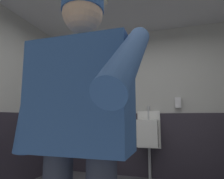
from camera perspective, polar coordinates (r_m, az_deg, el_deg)
The scene contains 6 objects.
wall_back at distance 3.74m, azimuth 9.89°, elevation -3.37°, with size 4.30×0.12×2.67m, color #B2B2AD.
wainscot_band_back at distance 3.68m, azimuth 10.04°, elevation -15.47°, with size 3.70×0.03×1.11m, color #2D2833.
downlight_far at distance 3.05m, azimuth -2.62°, elevation 24.04°, with size 0.14×0.14×0.03m, color white.
urinal_solo at distance 3.51m, azimuth 10.45°, elevation -12.17°, with size 0.40×0.34×1.24m.
person at distance 0.95m, azimuth -9.46°, elevation -10.58°, with size 0.71×0.60×1.67m.
soap_dispenser at distance 3.61m, azimuth 18.56°, elevation -3.64°, with size 0.10×0.07×0.18m, color silver.
Camera 1 is at (0.49, -1.77, 1.03)m, focal length 31.57 mm.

